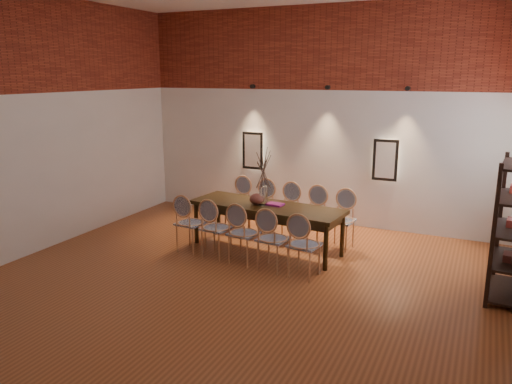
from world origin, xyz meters
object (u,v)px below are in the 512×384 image
at_px(chair_near_a, 191,223).
at_px(chair_near_d, 273,239).
at_px(dining_table, 266,227).
at_px(shelving_rack, 511,229).
at_px(chair_far_d, 313,216).
at_px(chair_far_c, 286,212).
at_px(chair_far_e, 341,221).
at_px(bowl, 257,199).
at_px(chair_far_b, 261,208).
at_px(vase, 263,195).
at_px(chair_near_c, 244,233).
at_px(chair_far_a, 237,204).
at_px(book, 275,204).
at_px(chair_near_b, 216,228).
at_px(chair_near_e, 304,245).

xyz_separation_m(chair_near_a, chair_near_d, (1.50, -0.16, 0.00)).
relative_size(dining_table, shelving_rack, 1.39).
bearing_deg(chair_far_d, shelving_rack, 168.31).
relative_size(chair_near_a, chair_far_c, 1.00).
height_order(dining_table, chair_far_e, chair_far_e).
xyz_separation_m(chair_far_c, bowl, (-0.23, -0.71, 0.37)).
distance_m(chair_far_b, bowl, 0.89).
height_order(chair_far_e, vase, vase).
height_order(chair_near_c, chair_far_c, same).
relative_size(chair_far_a, chair_far_d, 1.00).
xyz_separation_m(chair_far_c, book, (0.06, -0.64, 0.30)).
relative_size(chair_far_b, vase, 3.13).
relative_size(vase, book, 1.15).
bearing_deg(chair_far_c, book, 101.19).
height_order(chair_far_b, chair_far_e, same).
relative_size(chair_near_d, chair_far_d, 1.00).
bearing_deg(bowl, chair_near_c, -82.65).
bearing_deg(chair_far_a, bowl, 139.30).
bearing_deg(bowl, book, 15.07).
relative_size(chair_near_b, shelving_rack, 0.52).
xyz_separation_m(chair_far_c, chair_far_e, (1.00, -0.11, 0.00)).
height_order(chair_near_e, chair_far_a, same).
bearing_deg(chair_near_b, chair_near_c, 0.00).
bearing_deg(chair_near_e, bowl, 151.26).
distance_m(vase, shelving_rack, 3.55).
xyz_separation_m(chair_near_b, bowl, (0.42, 0.59, 0.37)).
relative_size(chair_near_e, vase, 3.13).
height_order(chair_near_b, chair_near_e, same).
height_order(chair_near_e, book, chair_near_e).
bearing_deg(chair_near_e, chair_far_a, 145.76).
xyz_separation_m(book, shelving_rack, (3.35, -0.35, 0.14)).
bearing_deg(chair_near_a, bowl, 36.60).
bearing_deg(shelving_rack, chair_near_c, -169.00).
xyz_separation_m(chair_near_e, chair_far_e, (0.14, 1.36, 0.00)).
distance_m(dining_table, vase, 0.53).
height_order(chair_near_a, bowl, chair_near_a).
distance_m(chair_near_d, chair_far_d, 1.37).
xyz_separation_m(chair_far_d, bowl, (-0.73, -0.66, 0.37)).
distance_m(chair_far_b, chair_far_c, 0.50).
relative_size(chair_near_c, chair_far_d, 1.00).
xyz_separation_m(chair_near_b, chair_far_b, (0.14, 1.36, 0.00)).
xyz_separation_m(chair_far_b, book, (0.56, -0.69, 0.30)).
xyz_separation_m(chair_far_a, bowl, (0.77, -0.82, 0.37)).
distance_m(chair_far_b, shelving_rack, 4.06).
xyz_separation_m(chair_near_d, chair_far_a, (-1.35, 1.52, 0.00)).
relative_size(dining_table, chair_near_a, 2.67).
height_order(chair_near_d, shelving_rack, shelving_rack).
distance_m(chair_near_e, chair_far_c, 1.70).
bearing_deg(chair_far_c, chair_far_d, 180.00).
relative_size(chair_near_d, chair_far_b, 1.00).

